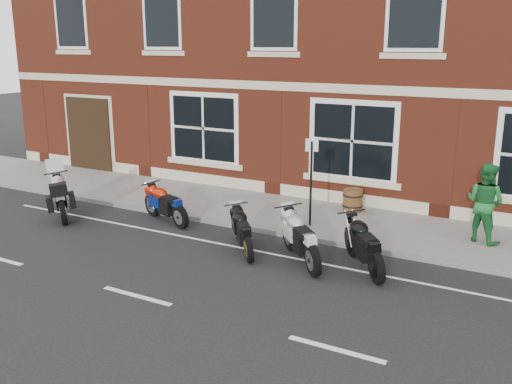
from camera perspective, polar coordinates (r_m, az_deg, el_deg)
ground at (r=13.38m, az=-3.43°, el=-5.57°), size 80.00×80.00×0.00m
sidewalk at (r=15.84m, az=2.37°, el=-2.07°), size 30.00×3.00×0.12m
kerb at (r=14.51m, az=-0.44°, el=-3.65°), size 30.00×0.16×0.12m
pub_building at (r=22.17m, az=11.73°, el=17.98°), size 24.00×12.00×12.00m
moto_touring_silver at (r=16.49m, az=-18.79°, el=-0.21°), size 1.81×1.59×1.49m
moto_sport_red at (r=15.30m, az=-9.01°, el=-1.04°), size 1.94×0.86×0.91m
moto_sport_black at (r=13.03m, az=-1.18°, el=-3.72°), size 1.37×1.60×0.89m
moto_sport_silver at (r=12.41m, az=4.58°, el=-4.36°), size 1.65×1.75×1.02m
moto_naked_black at (r=12.24m, az=10.83°, el=-4.94°), size 1.47×1.83×1.00m
pedestrian_right at (r=14.17m, az=21.93°, el=-0.99°), size 1.12×1.02×1.87m
barrel_planter at (r=15.91m, az=9.65°, el=-0.80°), size 0.56×0.56×0.62m
parking_sign at (r=14.28m, az=5.53°, el=1.59°), size 0.30×0.13×2.23m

